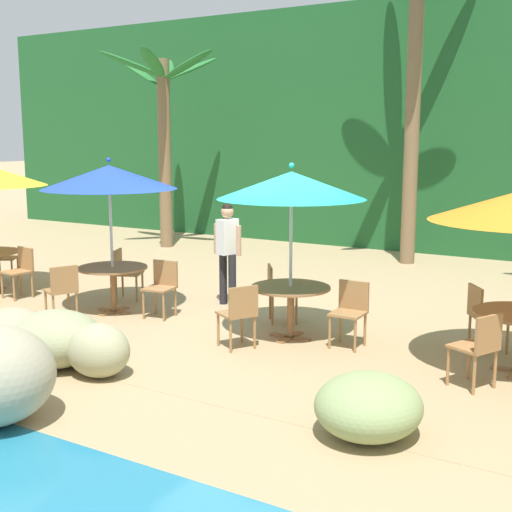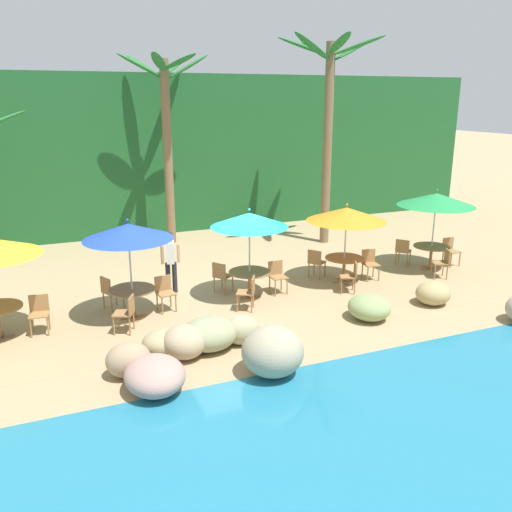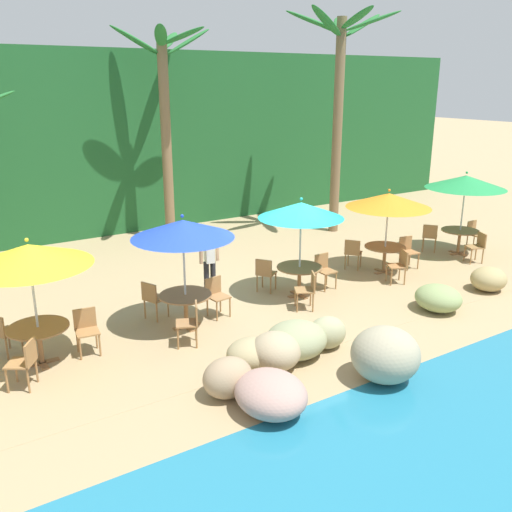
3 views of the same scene
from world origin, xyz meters
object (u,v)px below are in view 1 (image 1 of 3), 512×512
chair_blue_left (62,288)px  chair_yellow_seaward (21,268)px  umbrella_blue (109,177)px  waiter_in_white (227,246)px  chair_teal_seaward (351,309)px  dining_table_blue (113,275)px  chair_blue_inland (124,270)px  dining_table_teal (290,295)px  chair_blue_seaward (162,284)px  umbrella_teal (291,185)px  palm_tree_nearest (163,114)px  chair_yellow_inland (0,256)px  palm_tree_second (414,60)px  chair_teal_inland (277,289)px  chair_orange_left (480,345)px  chair_orange_inland (483,313)px  chair_teal_left (239,312)px

chair_blue_left → chair_yellow_seaward: bearing=157.1°
umbrella_blue → waiter_in_white: umbrella_blue is taller
chair_yellow_seaward → chair_teal_seaward: size_ratio=1.00×
dining_table_blue → chair_blue_inland: chair_blue_inland is taller
umbrella_blue → dining_table_teal: size_ratio=2.23×
chair_blue_seaward → umbrella_teal: bearing=-0.6°
chair_blue_inland → palm_tree_nearest: size_ratio=0.18×
chair_yellow_inland → palm_tree_second: (6.07, 5.97, 3.85)m
chair_yellow_seaward → chair_teal_inland: bearing=10.5°
umbrella_teal → chair_orange_left: 3.22m
dining_table_teal → palm_tree_nearest: size_ratio=0.23×
chair_yellow_seaward → palm_tree_nearest: 6.54m
chair_yellow_inland → umbrella_blue: umbrella_blue is taller
chair_blue_seaward → palm_tree_nearest: (-4.29, 5.51, 2.81)m
chair_yellow_inland → chair_orange_left: 9.36m
chair_orange_inland → palm_tree_nearest: bearing=152.1°
chair_teal_left → chair_orange_inland: bearing=29.8°
chair_teal_seaward → waiter_in_white: waiter_in_white is taller
dining_table_blue → chair_teal_seaward: 3.96m
chair_teal_inland → chair_blue_left: bearing=-149.8°
chair_teal_seaward → palm_tree_nearest: bearing=143.8°
chair_teal_inland → palm_tree_nearest: palm_tree_nearest is taller
chair_orange_inland → palm_tree_nearest: (-8.97, 4.75, 2.81)m
chair_blue_inland → chair_orange_left: bearing=-11.1°
chair_blue_inland → chair_yellow_seaward: bearing=-154.9°
umbrella_blue → chair_blue_left: size_ratio=2.82×
chair_teal_seaward → chair_blue_left: bearing=-165.4°
palm_tree_nearest → chair_blue_seaward: bearing=-52.1°
chair_blue_left → chair_orange_left: 6.08m
dining_table_blue → chair_blue_left: chair_blue_left is taller
chair_blue_seaward → chair_orange_left: same height
umbrella_blue → palm_tree_nearest: palm_tree_nearest is taller
chair_blue_left → palm_tree_second: bearing=68.9°
palm_tree_nearest → chair_teal_left: bearing=-45.4°
umbrella_blue → chair_teal_inland: bearing=17.9°
chair_teal_inland → chair_orange_left: 3.52m
chair_teal_inland → chair_yellow_seaward: bearing=-169.5°
chair_blue_left → chair_orange_inland: same height
umbrella_blue → chair_blue_inland: size_ratio=2.82×
umbrella_blue → umbrella_teal: umbrella_blue is taller
chair_blue_left → chair_orange_inland: (5.78, 1.77, 0.00)m
chair_teal_inland → dining_table_blue: bearing=-162.1°
chair_orange_inland → chair_orange_left: same height
umbrella_blue → chair_teal_left: umbrella_blue is taller
chair_teal_inland → chair_teal_left: same height
chair_blue_inland → dining_table_teal: chair_blue_inland is taller
dining_table_teal → chair_teal_seaward: size_ratio=1.26×
chair_teal_inland → palm_tree_second: (0.06, 5.80, 3.85)m
waiter_in_white → chair_yellow_inland: bearing=-171.4°
chair_blue_inland → dining_table_teal: bearing=-9.0°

